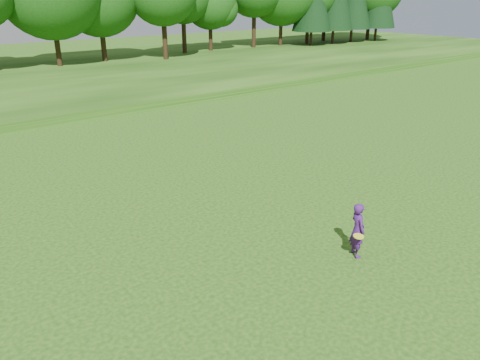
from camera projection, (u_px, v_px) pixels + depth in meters
ground at (330, 259)px, 13.12m from camera, size 140.00×140.00×0.00m
berm at (9, 82)px, 37.69m from camera, size 130.00×30.00×0.60m
walking_path at (72, 119)px, 27.63m from camera, size 130.00×1.60×0.04m
woman at (358, 230)px, 13.00m from camera, size 0.77×0.78×1.60m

